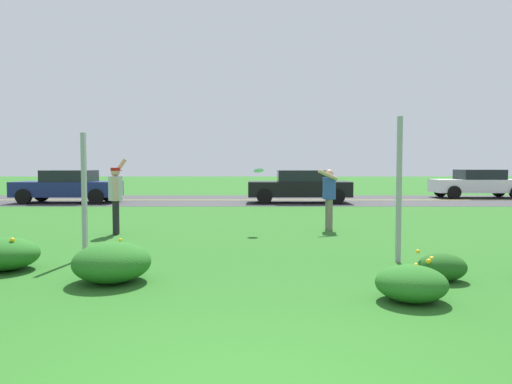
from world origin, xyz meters
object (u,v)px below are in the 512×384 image
at_px(person_catcher_blue_shirt, 328,194).
at_px(car_black_center_left, 298,186).
at_px(sign_post_near_path, 83,196).
at_px(car_navy_center_right, 67,186).
at_px(frisbee_pale_blue, 257,171).
at_px(sign_post_by_roadside, 398,190).
at_px(car_white_leftmost, 476,183).
at_px(person_thrower_red_cap_gray_shirt, 114,194).

distance_m(person_catcher_blue_shirt, car_black_center_left, 9.15).
height_order(sign_post_near_path, car_navy_center_right, sign_post_near_path).
xyz_separation_m(sign_post_near_path, person_catcher_blue_shirt, (4.97, 3.83, -0.19)).
bearing_deg(sign_post_near_path, frisbee_pale_blue, 47.76).
height_order(person_catcher_blue_shirt, car_navy_center_right, person_catcher_blue_shirt).
bearing_deg(car_navy_center_right, car_black_center_left, 0.00).
distance_m(frisbee_pale_blue, car_black_center_left, 9.72).
bearing_deg(car_black_center_left, frisbee_pale_blue, -101.15).
relative_size(sign_post_by_roadside, car_white_leftmost, 0.56).
height_order(sign_post_near_path, car_white_leftmost, sign_post_near_path).
height_order(sign_post_by_roadside, car_navy_center_right, sign_post_by_roadside).
height_order(person_catcher_blue_shirt, car_white_leftmost, person_catcher_blue_shirt).
distance_m(frisbee_pale_blue, car_navy_center_right, 12.74).
bearing_deg(car_black_center_left, sign_post_by_roadside, -87.79).
distance_m(sign_post_by_roadside, car_black_center_left, 13.39).
xyz_separation_m(person_thrower_red_cap_gray_shirt, person_catcher_blue_shirt, (5.27, 0.85, -0.06)).
height_order(person_thrower_red_cap_gray_shirt, car_black_center_left, person_thrower_red_cap_gray_shirt).
distance_m(sign_post_near_path, car_navy_center_right, 14.02).
height_order(sign_post_near_path, car_black_center_left, sign_post_near_path).
distance_m(sign_post_by_roadside, car_navy_center_right, 17.22).
height_order(sign_post_near_path, person_thrower_red_cap_gray_shirt, sign_post_near_path).
bearing_deg(person_catcher_blue_shirt, car_navy_center_right, 138.27).
bearing_deg(person_thrower_red_cap_gray_shirt, person_catcher_blue_shirt, 9.15).
bearing_deg(car_white_leftmost, car_black_center_left, -160.68).
relative_size(person_catcher_blue_shirt, car_white_leftmost, 0.35).
relative_size(sign_post_by_roadside, car_black_center_left, 0.56).
xyz_separation_m(person_catcher_blue_shirt, frisbee_pale_blue, (-1.82, -0.36, 0.61)).
height_order(person_catcher_blue_shirt, frisbee_pale_blue, frisbee_pale_blue).
relative_size(sign_post_by_roadside, car_navy_center_right, 0.56).
distance_m(sign_post_near_path, person_catcher_blue_shirt, 6.28).
relative_size(sign_post_near_path, person_catcher_blue_shirt, 1.43).
relative_size(sign_post_near_path, car_white_leftmost, 0.50).
bearing_deg(frisbee_pale_blue, person_catcher_blue_shirt, 11.06).
distance_m(car_white_leftmost, car_black_center_left, 10.02).
xyz_separation_m(sign_post_by_roadside, car_navy_center_right, (-10.83, 13.37, -0.51)).
distance_m(car_white_leftmost, car_navy_center_right, 20.04).
relative_size(sign_post_near_path, frisbee_pale_blue, 8.61).
xyz_separation_m(person_catcher_blue_shirt, car_navy_center_right, (-10.26, 9.15, -0.19)).
bearing_deg(car_white_leftmost, person_catcher_blue_shirt, -127.32).
relative_size(sign_post_near_path, sign_post_by_roadside, 0.90).
relative_size(person_thrower_red_cap_gray_shirt, person_catcher_blue_shirt, 1.17).
bearing_deg(car_white_leftmost, frisbee_pale_blue, -131.45).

